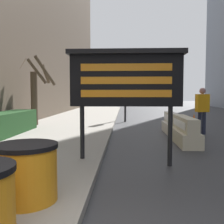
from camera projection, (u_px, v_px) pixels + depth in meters
bare_tree at (35, 89)px, 12.12m from camera, size 1.70×1.72×3.25m
barrel_drum_middle at (26, 172)px, 3.51m from camera, size 0.85×0.85×0.78m
message_board at (126, 79)px, 5.69m from camera, size 2.55×0.36×2.53m
jersey_barrier_cream at (185, 132)px, 8.31m from camera, size 0.60×2.17×0.86m
jersey_barrier_white at (172, 124)px, 10.69m from camera, size 0.56×1.79×0.82m
traffic_cone_near at (194, 121)px, 12.29m from camera, size 0.38×0.38×0.67m
traffic_light_near_curb at (125, 75)px, 14.68m from camera, size 0.28×0.44×3.66m
pedestrian_worker at (202, 107)px, 10.28m from camera, size 0.52×0.37×1.82m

